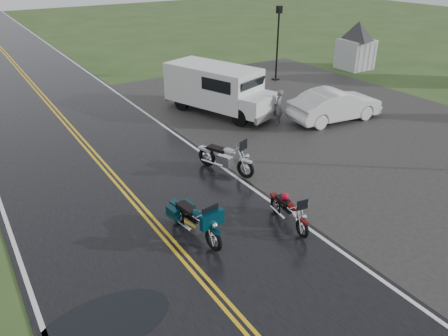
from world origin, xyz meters
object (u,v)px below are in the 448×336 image
Objects in this scene: motorcycle_teal at (214,231)px; sedan_white at (335,106)px; motorcycle_red at (303,222)px; lamp_post_far_right at (277,44)px; van_white at (240,102)px; visitor_center at (358,33)px; motorcycle_silver at (246,162)px; person_at_van at (278,107)px.

sedan_white reaches higher than motorcycle_teal.
lamp_post_far_right reaches higher than motorcycle_red.
van_white reaches higher than sedan_white.
van_white is 4.73m from sedan_white.
visitor_center is 8.08× the size of motorcycle_red.
visitor_center is 3.43× the size of sedan_white.
van_white is 8.66m from lamp_post_far_right.
motorcycle_red is 0.42× the size of sedan_white.
visitor_center is 22.97m from motorcycle_teal.
lamp_post_far_right is at bearing 25.70° from motorcycle_silver.
lamp_post_far_right reaches higher than person_at_van.
motorcycle_teal is 4.40m from motorcycle_silver.
lamp_post_far_right is (4.81, 6.19, 1.48)m from person_at_van.
motorcycle_teal is (-2.47, 0.84, 0.10)m from motorcycle_red.
motorcycle_silver is 6.01m from person_at_van.
van_white reaches higher than motorcycle_silver.
sedan_white is (7.19, 2.70, 0.05)m from motorcycle_silver.
lamp_post_far_right is at bearing 175.34° from visitor_center.
visitor_center is 18.67m from motorcycle_silver.
motorcycle_red is at bearing 14.54° from person_at_van.
motorcycle_silver is at bearing -141.40° from van_white.
motorcycle_red is 17.30m from lamp_post_far_right.
sedan_white is (-8.79, -6.82, -1.63)m from visitor_center.
lamp_post_far_right is (10.13, 13.92, 1.70)m from motorcycle_red.
lamp_post_far_right is at bearing -168.81° from person_at_van.
sedan_white is 7.83m from lamp_post_far_right.
person_at_van reaches higher than sedan_white.
lamp_post_far_right is (2.23, 7.35, 1.52)m from sedan_white.
visitor_center is 12.80m from person_at_van.
motorcycle_silver is 0.52× the size of sedan_white.
person_at_van is (7.79, 6.89, 0.12)m from motorcycle_teal.
van_white reaches higher than motorcycle_teal.
sedan_white is (2.59, -1.16, -0.04)m from person_at_van.
motorcycle_silver is 7.68m from sedan_white.
motorcycle_red is 0.32× the size of van_white.
visitor_center reaches higher than lamp_post_far_right.
motorcycle_silver is at bearing 36.62° from motorcycle_teal.
van_white reaches higher than motorcycle_red.
person_at_van is at bearing 34.55° from motorcycle_teal.
visitor_center is at bearing -4.66° from lamp_post_far_right.
person_at_van is at bearing 63.24° from motorcycle_red.
lamp_post_far_right is (12.60, 13.08, 1.60)m from motorcycle_teal.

